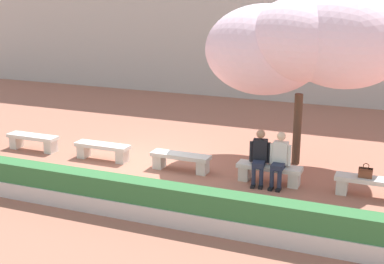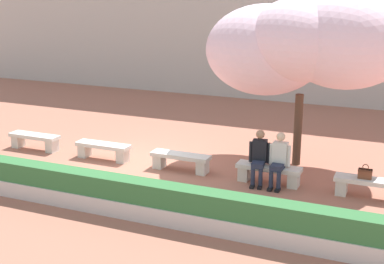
# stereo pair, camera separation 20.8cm
# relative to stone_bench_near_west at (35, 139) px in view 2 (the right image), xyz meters

# --- Properties ---
(ground_plane) EXTENTS (100.00, 100.00, 0.00)m
(ground_plane) POSITION_rel_stone_bench_near_west_xyz_m (3.47, 0.00, -0.29)
(ground_plane) COLOR #9E604C
(building_facade) EXTENTS (28.00, 4.00, 7.82)m
(building_facade) POSITION_rel_stone_bench_near_west_xyz_m (3.47, 11.21, 3.61)
(building_facade) COLOR #B7B2A8
(building_facade) RESTS_ON ground
(stone_bench_near_west) EXTENTS (1.55, 0.42, 0.45)m
(stone_bench_near_west) POSITION_rel_stone_bench_near_west_xyz_m (0.00, 0.00, 0.00)
(stone_bench_near_west) COLOR beige
(stone_bench_near_west) RESTS_ON ground
(stone_bench_center) EXTENTS (1.55, 0.42, 0.45)m
(stone_bench_center) POSITION_rel_stone_bench_near_west_xyz_m (2.31, 0.00, 0.00)
(stone_bench_center) COLOR beige
(stone_bench_center) RESTS_ON ground
(stone_bench_near_east) EXTENTS (1.55, 0.42, 0.45)m
(stone_bench_near_east) POSITION_rel_stone_bench_near_west_xyz_m (4.63, 0.00, 0.00)
(stone_bench_near_east) COLOR beige
(stone_bench_near_east) RESTS_ON ground
(stone_bench_east_end) EXTENTS (1.55, 0.42, 0.45)m
(stone_bench_east_end) POSITION_rel_stone_bench_near_west_xyz_m (6.94, 0.00, 0.00)
(stone_bench_east_end) COLOR beige
(stone_bench_east_end) RESTS_ON ground
(stone_bench_far_east) EXTENTS (1.55, 0.42, 0.45)m
(stone_bench_far_east) POSITION_rel_stone_bench_near_west_xyz_m (9.25, 0.00, 0.00)
(stone_bench_far_east) COLOR beige
(stone_bench_far_east) RESTS_ON ground
(person_seated_left) EXTENTS (0.51, 0.72, 1.29)m
(person_seated_left) POSITION_rel_stone_bench_near_west_xyz_m (6.70, -0.05, 0.40)
(person_seated_left) COLOR black
(person_seated_left) RESTS_ON ground
(person_seated_right) EXTENTS (0.51, 0.68, 1.29)m
(person_seated_right) POSITION_rel_stone_bench_near_west_xyz_m (7.19, -0.05, 0.40)
(person_seated_right) COLOR black
(person_seated_right) RESTS_ON ground
(handbag) EXTENTS (0.30, 0.15, 0.34)m
(handbag) POSITION_rel_stone_bench_near_west_xyz_m (9.13, -0.02, 0.28)
(handbag) COLOR brown
(handbag) RESTS_ON stone_bench_far_east
(cherry_tree_main) EXTENTS (5.22, 3.17, 4.48)m
(cherry_tree_main) POSITION_rel_stone_bench_near_west_xyz_m (7.24, 1.83, 2.87)
(cherry_tree_main) COLOR #513828
(cherry_tree_main) RESTS_ON ground
(planter_hedge_foreground) EXTENTS (16.82, 0.50, 0.80)m
(planter_hedge_foreground) POSITION_rel_stone_bench_near_west_xyz_m (3.47, -2.92, 0.09)
(planter_hedge_foreground) COLOR beige
(planter_hedge_foreground) RESTS_ON ground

